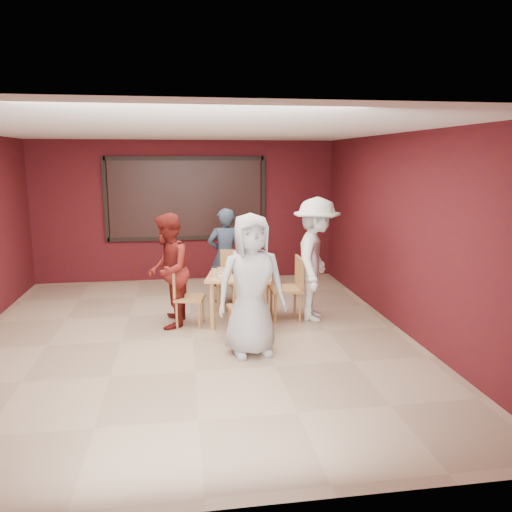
{
  "coord_description": "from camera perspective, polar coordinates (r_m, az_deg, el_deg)",
  "views": [
    {
      "loc": [
        -0.11,
        -6.61,
        2.44
      ],
      "look_at": [
        0.98,
        0.59,
        1.01
      ],
      "focal_mm": 35.0,
      "sensor_mm": 36.0,
      "label": 1
    }
  ],
  "objects": [
    {
      "name": "floor",
      "position": [
        7.05,
        -7.26,
        -9.26
      ],
      "size": [
        7.0,
        7.0,
        0.0
      ],
      "primitive_type": "plane",
      "color": "tan",
      "rests_on": "ground"
    },
    {
      "name": "diner_left",
      "position": [
        7.36,
        -10.04,
        -1.66
      ],
      "size": [
        0.72,
        0.88,
        1.67
      ],
      "primitive_type": "imported",
      "rotation": [
        0.0,
        0.0,
        -1.68
      ],
      "color": "maroon",
      "rests_on": "floor"
    },
    {
      "name": "diner_right",
      "position": [
        7.6,
        6.88,
        -0.39
      ],
      "size": [
        1.09,
        1.38,
        1.88
      ],
      "primitive_type": "imported",
      "rotation": [
        0.0,
        0.0,
        1.2
      ],
      "color": "silver",
      "rests_on": "floor"
    },
    {
      "name": "dining_table",
      "position": [
        7.47,
        -1.82,
        -2.73
      ],
      "size": [
        1.11,
        1.11,
        0.9
      ],
      "color": "tan",
      "rests_on": "floor"
    },
    {
      "name": "chair_back",
      "position": [
        8.27,
        -2.6,
        -2.25
      ],
      "size": [
        0.54,
        0.54,
        0.95
      ],
      "color": "#A86441",
      "rests_on": "floor"
    },
    {
      "name": "diner_front",
      "position": [
        6.2,
        -0.55,
        -3.34
      ],
      "size": [
        0.94,
        0.68,
        1.79
      ],
      "primitive_type": "imported",
      "rotation": [
        0.0,
        0.0,
        0.13
      ],
      "color": "#AAAAAA",
      "rests_on": "floor"
    },
    {
      "name": "window_blinds",
      "position": [
        10.1,
        -8.0,
        6.49
      ],
      "size": [
        3.0,
        0.02,
        1.5
      ],
      "primitive_type": "cube",
      "color": "black"
    },
    {
      "name": "diner_back",
      "position": [
        8.48,
        -3.53,
        0.02
      ],
      "size": [
        0.6,
        0.4,
        1.63
      ],
      "primitive_type": "imported",
      "rotation": [
        0.0,
        0.0,
        3.16
      ],
      "color": "#283348",
      "rests_on": "floor"
    },
    {
      "name": "chair_front",
      "position": [
        6.81,
        -1.19,
        -5.65
      ],
      "size": [
        0.46,
        0.46,
        0.85
      ],
      "color": "#A86441",
      "rests_on": "floor"
    },
    {
      "name": "chair_left",
      "position": [
        7.44,
        -8.13,
        -4.33
      ],
      "size": [
        0.49,
        0.49,
        0.84
      ],
      "color": "#A86441",
      "rests_on": "floor"
    },
    {
      "name": "chair_right",
      "position": [
        7.65,
        4.01,
        -3.26
      ],
      "size": [
        0.47,
        0.47,
        0.97
      ],
      "color": "#A86441",
      "rests_on": "floor"
    }
  ]
}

